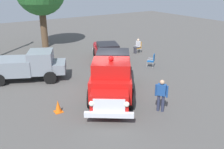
{
  "coord_description": "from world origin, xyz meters",
  "views": [
    {
      "loc": [
        -7.17,
        -11.44,
        6.18
      ],
      "look_at": [
        0.15,
        -0.23,
        1.16
      ],
      "focal_mm": 40.58,
      "sensor_mm": 36.0,
      "label": 1
    }
  ],
  "objects_px": {
    "spectator_seated": "(137,45)",
    "lawn_chair_near_truck": "(138,46)",
    "parked_pickup": "(27,65)",
    "classic_hot_rod": "(107,51)",
    "lawn_chair_by_car": "(152,60)",
    "vintage_fire_truck": "(112,75)",
    "spectator_standing": "(161,93)",
    "traffic_cone": "(58,106)"
  },
  "relations": [
    {
      "from": "spectator_standing",
      "to": "traffic_cone",
      "type": "xyz_separation_m",
      "value": [
        -4.33,
        2.69,
        -0.66
      ]
    },
    {
      "from": "vintage_fire_truck",
      "to": "lawn_chair_by_car",
      "type": "bearing_deg",
      "value": 25.34
    },
    {
      "from": "classic_hot_rod",
      "to": "parked_pickup",
      "type": "relative_size",
      "value": 0.93
    },
    {
      "from": "parked_pickup",
      "to": "lawn_chair_by_car",
      "type": "distance_m",
      "value": 8.88
    },
    {
      "from": "parked_pickup",
      "to": "classic_hot_rod",
      "type": "bearing_deg",
      "value": 7.19
    },
    {
      "from": "lawn_chair_near_truck",
      "to": "spectator_standing",
      "type": "height_order",
      "value": "spectator_standing"
    },
    {
      "from": "classic_hot_rod",
      "to": "spectator_seated",
      "type": "relative_size",
      "value": 3.67
    },
    {
      "from": "vintage_fire_truck",
      "to": "lawn_chair_near_truck",
      "type": "distance_m",
      "value": 9.28
    },
    {
      "from": "lawn_chair_by_car",
      "to": "parked_pickup",
      "type": "bearing_deg",
      "value": 163.35
    },
    {
      "from": "parked_pickup",
      "to": "spectator_standing",
      "type": "bearing_deg",
      "value": -61.62
    },
    {
      "from": "spectator_seated",
      "to": "lawn_chair_near_truck",
      "type": "bearing_deg",
      "value": 5.01
    },
    {
      "from": "classic_hot_rod",
      "to": "lawn_chair_near_truck",
      "type": "bearing_deg",
      "value": 5.58
    },
    {
      "from": "vintage_fire_truck",
      "to": "spectator_seated",
      "type": "relative_size",
      "value": 4.73
    },
    {
      "from": "lawn_chair_near_truck",
      "to": "vintage_fire_truck",
      "type": "bearing_deg",
      "value": -138.01
    },
    {
      "from": "lawn_chair_near_truck",
      "to": "lawn_chair_by_car",
      "type": "distance_m",
      "value": 4.08
    },
    {
      "from": "vintage_fire_truck",
      "to": "spectator_seated",
      "type": "bearing_deg",
      "value": 42.48
    },
    {
      "from": "parked_pickup",
      "to": "spectator_standing",
      "type": "height_order",
      "value": "parked_pickup"
    },
    {
      "from": "parked_pickup",
      "to": "lawn_chair_by_car",
      "type": "bearing_deg",
      "value": -16.65
    },
    {
      "from": "lawn_chair_by_car",
      "to": "traffic_cone",
      "type": "distance_m",
      "value": 8.96
    },
    {
      "from": "classic_hot_rod",
      "to": "lawn_chair_by_car",
      "type": "distance_m",
      "value": 3.87
    },
    {
      "from": "vintage_fire_truck",
      "to": "spectator_seated",
      "type": "height_order",
      "value": "vintage_fire_truck"
    },
    {
      "from": "lawn_chair_near_truck",
      "to": "spectator_standing",
      "type": "bearing_deg",
      "value": -122.86
    },
    {
      "from": "lawn_chair_by_car",
      "to": "spectator_standing",
      "type": "bearing_deg",
      "value": -128.1
    },
    {
      "from": "parked_pickup",
      "to": "lawn_chair_near_truck",
      "type": "relative_size",
      "value": 5.0
    },
    {
      "from": "spectator_seated",
      "to": "lawn_chair_by_car",
      "type": "bearing_deg",
      "value": -112.41
    },
    {
      "from": "classic_hot_rod",
      "to": "parked_pickup",
      "type": "xyz_separation_m",
      "value": [
        -6.61,
        -0.83,
        0.24
      ]
    },
    {
      "from": "classic_hot_rod",
      "to": "lawn_chair_near_truck",
      "type": "distance_m",
      "value": 3.56
    },
    {
      "from": "vintage_fire_truck",
      "to": "lawn_chair_by_car",
      "type": "relative_size",
      "value": 5.99
    },
    {
      "from": "spectator_seated",
      "to": "spectator_standing",
      "type": "height_order",
      "value": "spectator_standing"
    },
    {
      "from": "classic_hot_rod",
      "to": "spectator_standing",
      "type": "relative_size",
      "value": 2.83
    },
    {
      "from": "parked_pickup",
      "to": "traffic_cone",
      "type": "xyz_separation_m",
      "value": [
        -0.05,
        -5.23,
        -0.68
      ]
    },
    {
      "from": "lawn_chair_by_car",
      "to": "spectator_standing",
      "type": "height_order",
      "value": "spectator_standing"
    },
    {
      "from": "parked_pickup",
      "to": "traffic_cone",
      "type": "relative_size",
      "value": 8.04
    },
    {
      "from": "lawn_chair_near_truck",
      "to": "spectator_seated",
      "type": "height_order",
      "value": "spectator_seated"
    },
    {
      "from": "vintage_fire_truck",
      "to": "lawn_chair_near_truck",
      "type": "relative_size",
      "value": 5.99
    },
    {
      "from": "lawn_chair_by_car",
      "to": "traffic_cone",
      "type": "height_order",
      "value": "lawn_chair_by_car"
    },
    {
      "from": "lawn_chair_near_truck",
      "to": "spectator_seated",
      "type": "relative_size",
      "value": 0.79
    },
    {
      "from": "vintage_fire_truck",
      "to": "spectator_seated",
      "type": "xyz_separation_m",
      "value": [
        6.75,
        6.18,
        -0.5
      ]
    },
    {
      "from": "spectator_seated",
      "to": "spectator_standing",
      "type": "relative_size",
      "value": 0.77
    },
    {
      "from": "parked_pickup",
      "to": "lawn_chair_by_car",
      "type": "relative_size",
      "value": 5.0
    },
    {
      "from": "vintage_fire_truck",
      "to": "parked_pickup",
      "type": "bearing_deg",
      "value": 123.15
    },
    {
      "from": "spectator_standing",
      "to": "classic_hot_rod",
      "type": "bearing_deg",
      "value": 75.05
    }
  ]
}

